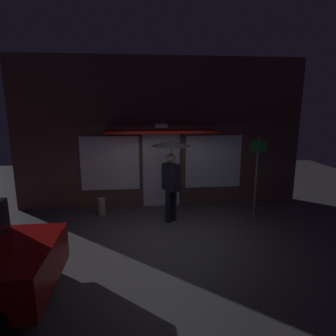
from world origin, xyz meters
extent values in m
plane|color=#423F44|center=(0.00, 0.00, 0.00)|extent=(18.00, 18.00, 0.00)
cube|color=brown|center=(0.00, 2.35, 2.20)|extent=(8.51, 0.30, 4.39)
cube|color=white|center=(0.00, 2.18, 1.10)|extent=(1.10, 0.04, 2.20)
cube|color=white|center=(-1.51, 2.18, 1.35)|extent=(1.71, 0.04, 1.60)
cube|color=white|center=(1.59, 2.18, 1.35)|extent=(1.71, 0.04, 1.60)
cube|color=white|center=(0.00, 2.10, 2.45)|extent=(0.36, 0.16, 0.12)
cube|color=maroon|center=(0.00, 1.85, 2.30)|extent=(3.20, 0.70, 0.08)
cylinder|color=black|center=(0.24, 0.99, 0.43)|extent=(0.15, 0.15, 0.86)
cylinder|color=black|center=(0.08, 0.86, 0.43)|extent=(0.15, 0.15, 0.86)
cube|color=black|center=(0.16, 0.92, 1.21)|extent=(0.47, 0.51, 0.69)
cube|color=silver|center=(0.05, 1.00, 1.21)|extent=(0.10, 0.12, 0.56)
cube|color=#B28C19|center=(0.05, 1.01, 1.19)|extent=(0.05, 0.05, 0.44)
sphere|color=tan|center=(0.16, 0.92, 1.70)|extent=(0.24, 0.24, 0.24)
cylinder|color=slate|center=(0.16, 0.92, 1.70)|extent=(0.02, 0.02, 0.91)
cone|color=black|center=(0.16, 0.92, 2.09)|extent=(1.01, 1.01, 0.14)
cylinder|color=black|center=(-2.64, -1.16, 0.32)|extent=(0.64, 0.23, 0.64)
cylinder|color=#595B60|center=(2.47, 0.99, 1.11)|extent=(0.07, 0.07, 2.22)
cube|color=#198C33|center=(2.47, 0.97, 1.97)|extent=(0.40, 0.02, 0.30)
cylinder|color=#9E998E|center=(-1.73, 1.57, 0.24)|extent=(0.20, 0.20, 0.48)
camera|label=1|loc=(-0.62, -6.15, 2.98)|focal=30.45mm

